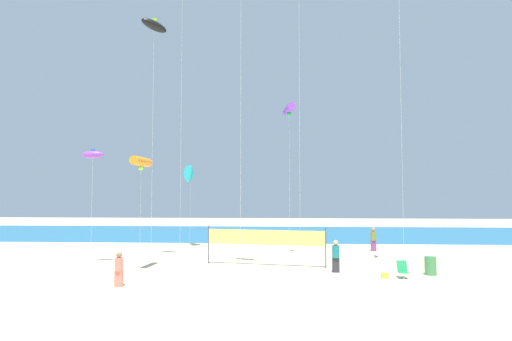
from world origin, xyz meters
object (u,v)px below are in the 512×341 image
folding_beach_chair (403,269)px  kite_black_inflatable (154,26)px  beachgoer_olive_shirt (373,238)px  beachgoer_teal_shirt (336,255)px  volleyball_net (265,239)px  beachgoer_coral_shirt (119,268)px  kite_violet_tube (289,110)px  kite_violet_inflatable (93,155)px  kite_cyan_delta (190,173)px  kite_orange_tube (141,162)px  trash_barrel (430,266)px  beach_handbag (385,275)px

folding_beach_chair → kite_black_inflatable: bearing=-175.4°
beachgoer_olive_shirt → beachgoer_teal_shirt: bearing=23.0°
volleyball_net → beachgoer_coral_shirt: bearing=-136.9°
volleyball_net → kite_violet_tube: (1.70, 8.99, 9.77)m
beachgoer_coral_shirt → volleyball_net: (6.71, 6.28, 0.75)m
kite_violet_inflatable → kite_black_inflatable: (3.34, 1.35, 8.66)m
beachgoer_coral_shirt → kite_cyan_delta: (0.09, 15.60, 5.25)m
kite_violet_inflatable → beachgoer_olive_shirt: bearing=22.1°
beachgoer_coral_shirt → volleyball_net: size_ratio=0.23×
beachgoer_teal_shirt → kite_black_inflatable: (-11.38, 2.85, 14.52)m
beachgoer_olive_shirt → kite_cyan_delta: size_ratio=0.27×
beachgoer_teal_shirt → kite_orange_tube: (-11.07, -0.32, 5.26)m
trash_barrel → beach_handbag: (-2.70, -1.02, -0.36)m
beachgoer_coral_shirt → kite_black_inflatable: size_ratio=0.10×
beach_handbag → trash_barrel: bearing=20.8°
beachgoer_teal_shirt → folding_beach_chair: 3.61m
beachgoer_coral_shirt → kite_black_inflatable: 16.28m
kite_black_inflatable → volleyball_net: bearing=-7.0°
beachgoer_olive_shirt → kite_black_inflatable: bearing=-20.9°
beachgoer_coral_shirt → kite_black_inflatable: bearing=7.1°
beachgoer_olive_shirt → kite_cyan_delta: 15.72m
kite_violet_inflatable → beachgoer_coral_shirt: bearing=-55.6°
beachgoer_coral_shirt → trash_barrel: beachgoer_coral_shirt is taller
kite_violet_tube → beach_handbag: bearing=-69.6°
beachgoer_olive_shirt → folding_beach_chair: (-0.78, -10.55, -0.51)m
kite_violet_inflatable → kite_black_inflatable: kite_black_inflatable is taller
beach_handbag → kite_violet_inflatable: (-17.05, 3.02, 6.68)m
kite_violet_inflatable → kite_cyan_delta: kite_violet_inflatable is taller
beachgoer_olive_shirt → beach_handbag: beachgoer_olive_shirt is taller
folding_beach_chair → volleyball_net: (-7.29, 3.39, 1.16)m
volleyball_net → beachgoer_olive_shirt: bearing=41.6°
beachgoer_coral_shirt → beach_handbag: size_ratio=4.69×
beachgoer_coral_shirt → beachgoer_olive_shirt: beachgoer_olive_shirt is taller
trash_barrel → kite_violet_inflatable: kite_violet_inflatable is taller
beachgoer_teal_shirt → trash_barrel: bearing=120.0°
beach_handbag → kite_cyan_delta: size_ratio=0.05×
folding_beach_chair → beach_handbag: size_ratio=2.52×
beachgoer_teal_shirt → kite_cyan_delta: 16.34m
beachgoer_olive_shirt → kite_black_inflatable: size_ratio=0.11×
kite_orange_tube → trash_barrel: bearing=-0.6°
beachgoer_coral_shirt → beachgoer_olive_shirt: (14.78, 13.44, 0.09)m
kite_violet_inflatable → kite_orange_tube: kite_violet_inflatable is taller
trash_barrel → kite_orange_tube: (-16.08, 0.17, 5.72)m
beachgoer_coral_shirt → trash_barrel: bearing=-74.3°
volleyball_net → kite_violet_tube: 13.39m
kite_black_inflatable → kite_violet_tube: bearing=41.7°
kite_violet_tube → kite_violet_inflatable: size_ratio=1.64×
kite_violet_inflatable → beachgoer_teal_shirt: bearing=-5.8°
kite_black_inflatable → beachgoer_coral_shirt: bearing=-84.8°
volleyball_net → kite_black_inflatable: bearing=173.0°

